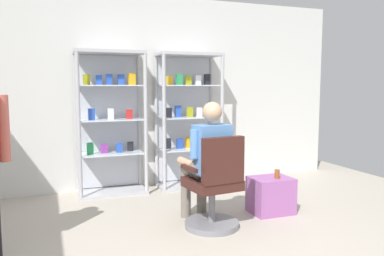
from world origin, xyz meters
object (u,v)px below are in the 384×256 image
object	(u,v)px
storage_crate	(271,195)
tea_glass	(277,174)
display_cabinet_left	(110,122)
seated_shopkeeper	(207,157)
display_cabinet_right	(187,119)
office_chair	(215,191)

from	to	relation	value
storage_crate	tea_glass	world-z (taller)	tea_glass
display_cabinet_left	storage_crate	size ratio (longest dim) A/B	4.15
seated_shopkeeper	tea_glass	world-z (taller)	seated_shopkeeper
display_cabinet_right	seated_shopkeeper	size ratio (longest dim) A/B	1.47
display_cabinet_left	display_cabinet_right	distance (m)	1.10
display_cabinet_right	office_chair	world-z (taller)	display_cabinet_right
office_chair	display_cabinet_right	bearing A→B (deg)	79.13
display_cabinet_left	display_cabinet_right	world-z (taller)	same
display_cabinet_left	seated_shopkeeper	size ratio (longest dim) A/B	1.47
office_chair	tea_glass	distance (m)	0.87
storage_crate	tea_glass	xyz separation A→B (m)	(0.04, -0.05, 0.26)
storage_crate	seated_shopkeeper	bearing A→B (deg)	-174.46
tea_glass	display_cabinet_right	bearing A→B (deg)	108.48
display_cabinet_right	office_chair	xyz separation A→B (m)	(-0.33, -1.74, -0.57)
display_cabinet_left	seated_shopkeeper	bearing A→B (deg)	-64.61
display_cabinet_right	office_chair	size ratio (longest dim) A/B	1.98
display_cabinet_right	tea_glass	bearing A→B (deg)	-71.52
display_cabinet_left	office_chair	bearing A→B (deg)	-66.18
seated_shopkeeper	office_chair	bearing A→B (deg)	-83.15
seated_shopkeeper	storage_crate	size ratio (longest dim) A/B	2.81
office_chair	tea_glass	bearing A→B (deg)	12.57
storage_crate	display_cabinet_left	bearing A→B (deg)	136.49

